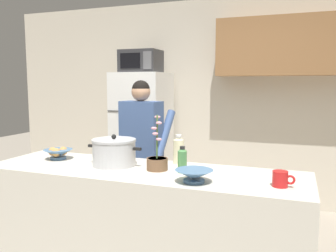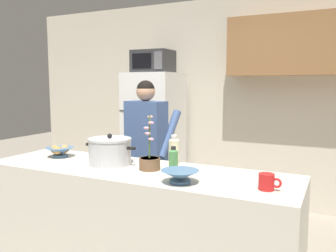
% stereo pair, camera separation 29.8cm
% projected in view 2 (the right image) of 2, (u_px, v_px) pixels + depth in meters
% --- Properties ---
extents(back_wall_unit, '(6.00, 0.48, 2.60)m').
position_uv_depth(back_wall_unit, '(246.00, 91.00, 4.36)').
color(back_wall_unit, beige).
rests_on(back_wall_unit, ground).
extents(kitchen_island, '(2.32, 0.68, 0.92)m').
position_uv_depth(kitchen_island, '(135.00, 230.00, 2.58)').
color(kitchen_island, silver).
rests_on(kitchen_island, ground).
extents(refrigerator, '(0.64, 0.68, 1.67)m').
position_uv_depth(refrigerator, '(154.00, 138.00, 4.55)').
color(refrigerator, white).
rests_on(refrigerator, ground).
extents(microwave, '(0.48, 0.37, 0.28)m').
position_uv_depth(microwave, '(153.00, 62.00, 4.41)').
color(microwave, '#2D2D30').
rests_on(microwave, refrigerator).
extents(person_near_pot, '(0.52, 0.45, 1.56)m').
position_uv_depth(person_near_pot, '(147.00, 141.00, 3.46)').
color(person_near_pot, '#33384C').
rests_on(person_near_pot, ground).
extents(cooking_pot, '(0.44, 0.33, 0.24)m').
position_uv_depth(cooking_pot, '(110.00, 151.00, 2.65)').
color(cooking_pot, silver).
rests_on(cooking_pot, kitchen_island).
extents(coffee_mug, '(0.13, 0.09, 0.10)m').
position_uv_depth(coffee_mug, '(267.00, 182.00, 2.01)').
color(coffee_mug, red).
rests_on(coffee_mug, kitchen_island).
extents(bread_bowl, '(0.23, 0.23, 0.10)m').
position_uv_depth(bread_bowl, '(60.00, 151.00, 2.92)').
color(bread_bowl, '#4C7299').
rests_on(bread_bowl, kitchen_island).
extents(empty_bowl, '(0.24, 0.24, 0.08)m').
position_uv_depth(empty_bowl, '(180.00, 176.00, 2.15)').
color(empty_bowl, '#4C7299').
rests_on(empty_bowl, kitchen_island).
extents(bottle_near_edge, '(0.06, 0.06, 0.18)m').
position_uv_depth(bottle_near_edge, '(173.00, 160.00, 2.39)').
color(bottle_near_edge, '#4C8C4C').
rests_on(bottle_near_edge, kitchen_island).
extents(bottle_mid_counter, '(0.08, 0.08, 0.22)m').
position_uv_depth(bottle_mid_counter, '(174.00, 150.00, 2.66)').
color(bottle_mid_counter, beige).
rests_on(bottle_mid_counter, kitchen_island).
extents(potted_orchid, '(0.15, 0.15, 0.39)m').
position_uv_depth(potted_orchid, '(150.00, 161.00, 2.48)').
color(potted_orchid, brown).
rests_on(potted_orchid, kitchen_island).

